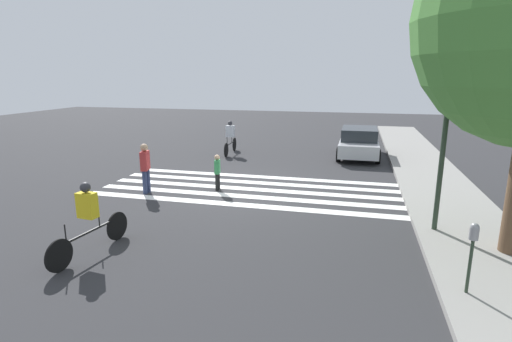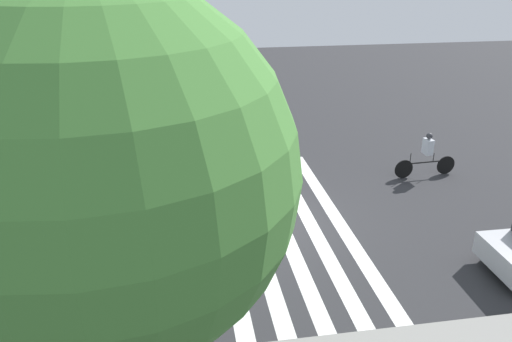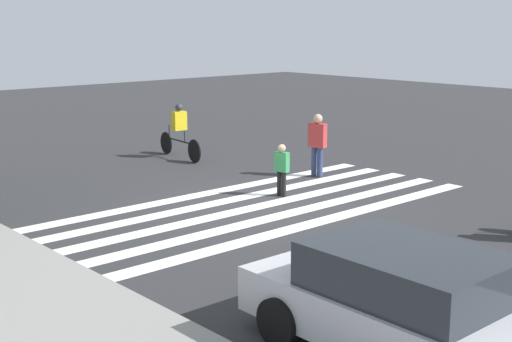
{
  "view_description": "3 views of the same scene",
  "coord_description": "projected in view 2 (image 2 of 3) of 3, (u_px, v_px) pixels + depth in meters",
  "views": [
    {
      "loc": [
        12.69,
        3.43,
        3.81
      ],
      "look_at": [
        1.17,
        0.54,
        0.94
      ],
      "focal_mm": 28.0,
      "sensor_mm": 36.0,
      "label": 1
    },
    {
      "loc": [
        2.81,
        12.72,
        7.34
      ],
      "look_at": [
        0.61,
        -0.76,
        1.39
      ],
      "focal_mm": 35.0,
      "sensor_mm": 36.0,
      "label": 2
    },
    {
      "loc": [
        -11.23,
        10.2,
        3.99
      ],
      "look_at": [
        -0.59,
        0.65,
        0.98
      ],
      "focal_mm": 50.0,
      "sensor_mm": 36.0,
      "label": 3
    }
  ],
  "objects": [
    {
      "name": "ground_plane",
      "position": [
        280.0,
        222.0,
        14.86
      ],
      "size": [
        60.0,
        60.0,
        0.0
      ],
      "primitive_type": "plane",
      "color": "#2D2D30"
    },
    {
      "name": "crosswalk_stripes",
      "position": [
        280.0,
        222.0,
        14.85
      ],
      "size": [
        3.85,
        10.0,
        0.01
      ],
      "color": "white",
      "rests_on": "ground_plane"
    },
    {
      "name": "cyclist_far_lane",
      "position": [
        86.0,
        181.0,
        15.48
      ],
      "size": [
        2.37,
        0.43,
        1.62
      ],
      "rotation": [
        0.0,
        0.0,
        -0.12
      ],
      "color": "black",
      "rests_on": "ground_plane"
    },
    {
      "name": "traffic_light",
      "position": [
        188.0,
        222.0,
        8.37
      ],
      "size": [
        0.6,
        0.5,
        4.57
      ],
      "color": "#283828",
      "rests_on": "ground_plane"
    },
    {
      "name": "street_tree",
      "position": [
        108.0,
        175.0,
        6.26
      ],
      "size": [
        4.88,
        4.88,
        7.25
      ],
      "color": "brown",
      "rests_on": "ground_plane"
    },
    {
      "name": "pedestrian_adult_yellow_jacket",
      "position": [
        263.0,
        188.0,
        15.43
      ],
      "size": [
        0.36,
        0.21,
        1.22
      ],
      "rotation": [
        0.0,
        0.0,
        3.32
      ],
      "color": "black",
      "rests_on": "ground_plane"
    },
    {
      "name": "pedestrian_adult_blue_shirt",
      "position": [
        226.0,
        157.0,
        17.16
      ],
      "size": [
        0.49,
        0.31,
        1.65
      ],
      "rotation": [
        0.0,
        0.0,
        0.23
      ],
      "color": "navy",
      "rests_on": "ground_plane"
    },
    {
      "name": "cyclist_mid_street",
      "position": [
        427.0,
        153.0,
        17.63
      ],
      "size": [
        2.34,
        0.41,
        1.63
      ],
      "rotation": [
        0.0,
        0.0,
        0.06
      ],
      "color": "black",
      "rests_on": "ground_plane"
    }
  ]
}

